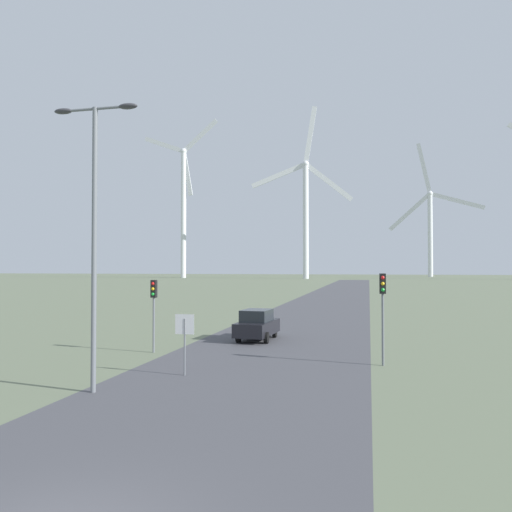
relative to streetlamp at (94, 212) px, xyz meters
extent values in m
cube|color=#47474C|center=(4.47, 39.31, -6.30)|extent=(10.00, 240.00, 0.01)
cylinder|color=slate|center=(0.00, 0.00, -1.30)|extent=(0.18, 0.18, 10.01)
cylinder|color=slate|center=(0.00, 0.00, 3.66)|extent=(2.53, 0.10, 0.10)
ellipsoid|color=#333338|center=(-1.26, 0.00, 3.66)|extent=(0.70, 0.32, 0.20)
ellipsoid|color=#333338|center=(1.26, 0.00, 3.66)|extent=(0.70, 0.32, 0.20)
cylinder|color=slate|center=(2.12, 3.29, -5.16)|extent=(0.07, 0.07, 2.29)
cube|color=white|center=(2.12, 3.27, -4.24)|extent=(0.81, 0.01, 0.81)
cube|color=red|center=(2.12, 3.29, -4.24)|extent=(0.76, 0.02, 0.76)
cylinder|color=slate|center=(-1.37, 8.02, -4.45)|extent=(0.11, 0.11, 3.71)
cube|color=black|center=(-1.37, 8.02, -3.04)|extent=(0.28, 0.24, 0.90)
sphere|color=red|center=(-1.37, 7.88, -2.77)|extent=(0.16, 0.16, 0.16)
sphere|color=gold|center=(-1.37, 7.88, -3.04)|extent=(0.16, 0.16, 0.16)
sphere|color=green|center=(-1.37, 7.88, -3.31)|extent=(0.16, 0.16, 0.16)
cylinder|color=slate|center=(10.00, 7.12, -4.26)|extent=(0.11, 0.11, 4.09)
cube|color=black|center=(10.00, 7.12, -2.67)|extent=(0.28, 0.24, 0.90)
sphere|color=red|center=(10.00, 6.99, -2.40)|extent=(0.16, 0.16, 0.16)
sphere|color=gold|center=(10.00, 6.99, -2.67)|extent=(0.16, 0.16, 0.16)
sphere|color=green|center=(10.00, 6.99, -2.94)|extent=(0.16, 0.16, 0.16)
cube|color=black|center=(2.84, 13.51, -5.57)|extent=(2.08, 4.22, 0.80)
cube|color=#1E2328|center=(2.84, 13.36, -4.82)|extent=(1.70, 2.20, 0.70)
cylinder|color=black|center=(2.01, 14.78, -5.97)|extent=(0.22, 0.66, 0.66)
cylinder|color=black|center=(3.66, 14.78, -5.97)|extent=(0.22, 0.66, 0.66)
cylinder|color=black|center=(2.01, 12.24, -5.97)|extent=(0.22, 0.66, 0.66)
cylinder|color=black|center=(3.66, 12.24, -5.97)|extent=(0.22, 0.66, 0.66)
cylinder|color=silver|center=(-66.24, 180.38, 20.21)|extent=(2.20, 2.20, 53.03)
sphere|color=silver|center=(-66.24, 180.38, 46.73)|extent=(2.60, 2.60, 2.60)
cube|color=silver|center=(-64.58, 180.32, 37.11)|extent=(4.89, 0.67, 18.26)
cube|color=silver|center=(-58.75, 180.11, 52.98)|extent=(15.16, 1.04, 13.05)
cube|color=silver|center=(-75.40, 180.70, 50.09)|extent=(17.73, 1.13, 7.98)
cylinder|color=silver|center=(-14.11, 173.85, 15.67)|extent=(2.20, 2.20, 43.95)
sphere|color=silver|center=(-14.11, 173.85, 37.65)|extent=(2.60, 2.60, 2.60)
cube|color=silver|center=(-12.31, 173.95, 48.98)|extent=(5.19, 0.79, 21.66)
cube|color=silver|center=(-24.81, 173.25, 33.54)|extent=(20.85, 1.66, 9.43)
cube|color=silver|center=(-5.21, 174.34, 30.42)|extent=(17.95, 1.50, 15.03)
cylinder|color=silver|center=(36.99, 225.34, 12.86)|extent=(2.20, 2.20, 38.33)
sphere|color=silver|center=(36.99, 225.34, 32.02)|extent=(2.60, 2.60, 2.60)
cube|color=silver|center=(34.45, 225.72, 44.18)|extent=(6.64, 1.47, 23.40)
cube|color=silver|center=(27.86, 226.70, 23.72)|extent=(18.58, 3.23, 17.08)
cube|color=silver|center=(48.68, 223.62, 28.18)|extent=(22.77, 3.85, 9.00)
camera|label=1|loc=(9.41, -15.78, -1.94)|focal=35.00mm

